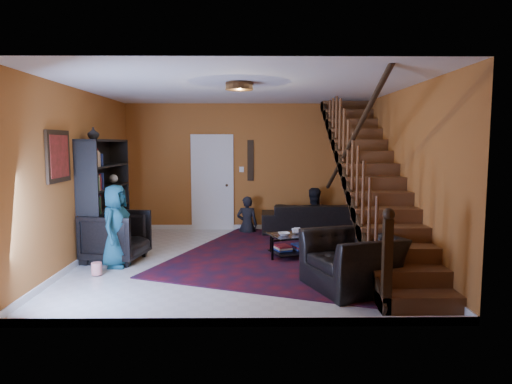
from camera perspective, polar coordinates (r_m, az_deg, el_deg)
floor at (r=7.65m, az=-1.86°, el=-8.52°), size 5.50×5.50×0.00m
room at (r=9.06m, az=-10.16°, el=-5.97°), size 5.50×5.50×5.50m
staircase at (r=7.67m, az=14.17°, el=1.93°), size 0.95×5.02×3.18m
bookshelf at (r=8.46m, az=-18.29°, el=-0.77°), size 0.35×1.80×2.00m
door at (r=10.20m, az=-5.46°, el=1.00°), size 0.82×0.05×2.05m
framed_picture at (r=7.06m, az=-23.49°, el=4.11°), size 0.04×0.74×0.74m
wall_hanging at (r=10.14m, az=-0.69°, el=3.97°), size 0.14×0.03×0.90m
ceiling_fixture at (r=6.65m, az=-2.10°, el=13.07°), size 0.40×0.40×0.10m
rug at (r=7.92m, az=4.28°, el=-7.96°), size 4.81×5.11×0.02m
sofa at (r=9.92m, az=7.15°, el=-3.26°), size 2.24×0.93×0.65m
armchair_left at (r=7.86m, az=-17.05°, el=-5.31°), size 1.05×1.03×0.83m
armchair_right at (r=6.24m, az=11.86°, el=-8.48°), size 1.35×1.44×0.75m
person_adult_a at (r=9.91m, az=-1.12°, el=-4.10°), size 0.48×0.34×1.24m
person_adult_b at (r=9.98m, az=7.10°, el=-3.55°), size 0.72×0.57×1.43m
person_child at (r=7.46m, az=-17.13°, el=-4.08°), size 0.51×0.69×1.30m
coffee_table at (r=7.84m, az=5.64°, el=-6.47°), size 1.21×0.96×0.41m
cup_a at (r=7.79m, az=5.16°, el=-4.84°), size 0.15×0.15×0.10m
cup_b at (r=7.77m, az=4.84°, el=-4.90°), size 0.12×0.12×0.09m
bowl at (r=7.63m, az=3.52°, el=-5.27°), size 0.23×0.23×0.05m
vase at (r=7.93m, az=-19.67°, el=6.93°), size 0.18×0.18×0.19m
popcorn_bucket at (r=7.16m, az=-19.29°, el=-9.02°), size 0.19×0.19×0.17m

